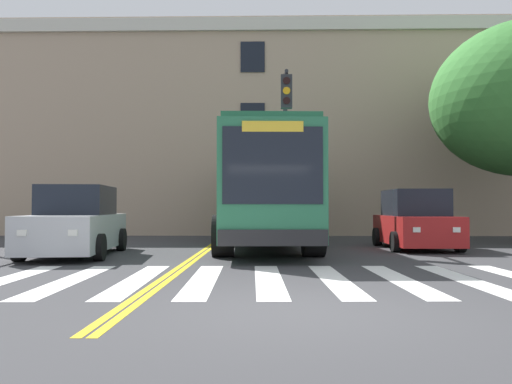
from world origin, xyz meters
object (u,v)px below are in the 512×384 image
at_px(traffic_light_overhead, 286,129).
at_px(car_red_far_lane, 415,222).
at_px(city_bus, 263,189).
at_px(car_silver_near_lane, 77,224).
at_px(car_teal_behind_bus, 238,216).

bearing_deg(traffic_light_overhead, car_red_far_lane, -8.58).
relative_size(city_bus, car_silver_near_lane, 2.31).
xyz_separation_m(car_silver_near_lane, traffic_light_overhead, (5.75, 2.95, 3.01)).
xyz_separation_m(car_silver_near_lane, car_teal_behind_bus, (3.73, 11.52, -0.02)).
bearing_deg(car_red_far_lane, city_bus, 170.29).
bearing_deg(traffic_light_overhead, car_teal_behind_bus, 103.26).
height_order(city_bus, car_silver_near_lane, city_bus).
height_order(car_red_far_lane, traffic_light_overhead, traffic_light_overhead).
distance_m(city_bus, car_teal_behind_bus, 8.53).
height_order(car_silver_near_lane, traffic_light_overhead, traffic_light_overhead).
bearing_deg(city_bus, car_red_far_lane, -9.71).
bearing_deg(traffic_light_overhead, city_bus, 164.31).
bearing_deg(car_silver_near_lane, car_red_far_lane, 13.49).
height_order(car_red_far_lane, car_teal_behind_bus, car_red_far_lane).
distance_m(city_bus, traffic_light_overhead, 2.12).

